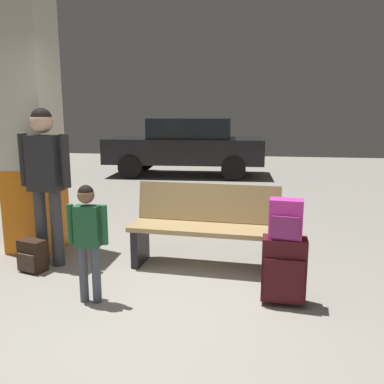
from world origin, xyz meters
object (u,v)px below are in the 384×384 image
(adult, at_px, (45,170))
(child, at_px, (88,231))
(structural_pillar, at_px, (30,125))
(bench, at_px, (205,227))
(backpack_bright, at_px, (286,219))
(suitcase, at_px, (284,269))
(parked_car_far, at_px, (187,145))
(backpack_dark_floor, at_px, (32,256))

(adult, bearing_deg, child, -44.84)
(structural_pillar, height_order, adult, structural_pillar)
(child, bearing_deg, adult, 135.16)
(structural_pillar, xyz_separation_m, bench, (2.11, -0.25, -1.08))
(adult, bearing_deg, backpack_bright, -12.80)
(child, distance_m, adult, 1.20)
(structural_pillar, relative_size, backpack_bright, 9.01)
(structural_pillar, bearing_deg, suitcase, -19.85)
(child, xyz_separation_m, parked_car_far, (-0.43, 7.51, 0.15))
(structural_pillar, distance_m, suitcase, 3.31)
(suitcase, height_order, parked_car_far, parked_car_far)
(suitcase, distance_m, parked_car_far, 7.60)
(child, bearing_deg, parked_car_far, 93.27)
(suitcase, height_order, child, child)
(child, xyz_separation_m, adult, (-0.80, 0.79, 0.40))
(structural_pillar, distance_m, backpack_bright, 3.17)
(backpack_bright, bearing_deg, bench, 134.82)
(structural_pillar, bearing_deg, adult, -49.48)
(bench, relative_size, backpack_dark_floor, 4.79)
(backpack_dark_floor, distance_m, parked_car_far, 6.97)
(bench, bearing_deg, backpack_dark_floor, -166.03)
(child, relative_size, adult, 0.62)
(adult, xyz_separation_m, parked_car_far, (0.37, 6.71, -0.25))
(bench, relative_size, adult, 0.95)
(parked_car_far, bearing_deg, bench, -78.46)
(suitcase, relative_size, adult, 0.35)
(bench, xyz_separation_m, backpack_dark_floor, (-1.79, -0.45, -0.28))
(backpack_dark_floor, bearing_deg, backpack_bright, -7.80)
(child, height_order, parked_car_far, parked_car_far)
(suitcase, distance_m, adult, 2.65)
(child, relative_size, backpack_dark_floor, 3.12)
(structural_pillar, relative_size, adult, 1.79)
(backpack_bright, xyz_separation_m, parked_car_far, (-2.12, 7.28, 0.03))
(backpack_bright, height_order, parked_car_far, parked_car_far)
(adult, height_order, backpack_dark_floor, adult)
(bench, relative_size, child, 1.54)
(bench, distance_m, backpack_bright, 1.17)
(suitcase, relative_size, child, 0.57)
(suitcase, bearing_deg, structural_pillar, 160.15)
(structural_pillar, xyz_separation_m, suitcase, (2.90, -1.05, -1.20))
(structural_pillar, height_order, parked_car_far, structural_pillar)
(bench, distance_m, adult, 1.82)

